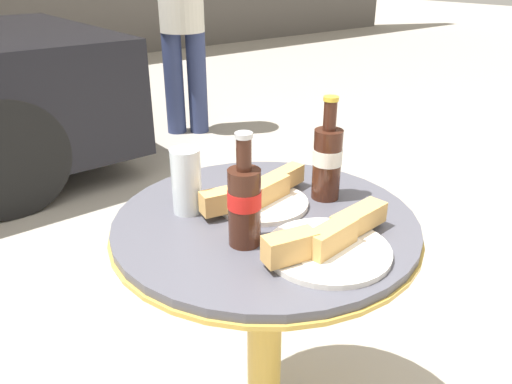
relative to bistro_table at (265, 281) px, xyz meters
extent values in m
cylinder|color=gold|center=(0.00, 0.00, -0.19)|extent=(0.09, 0.09, 0.70)
cylinder|color=gold|center=(0.00, 0.00, 0.15)|extent=(0.69, 0.69, 0.01)
cylinder|color=#4C4C56|center=(0.00, 0.00, 0.16)|extent=(0.68, 0.68, 0.02)
cylinder|color=#3D1E14|center=(-0.10, -0.06, 0.25)|extent=(0.07, 0.07, 0.16)
cylinder|color=red|center=(-0.10, -0.06, 0.27)|extent=(0.07, 0.07, 0.04)
cylinder|color=#3D1E14|center=(-0.10, -0.06, 0.37)|extent=(0.03, 0.03, 0.06)
cylinder|color=silver|center=(-0.10, -0.06, 0.40)|extent=(0.03, 0.03, 0.01)
cylinder|color=#3D1E14|center=(0.18, -0.01, 0.26)|extent=(0.07, 0.07, 0.17)
cylinder|color=silver|center=(0.18, -0.01, 0.28)|extent=(0.07, 0.07, 0.04)
cylinder|color=#3D1E14|center=(0.18, -0.01, 0.38)|extent=(0.03, 0.03, 0.07)
cylinder|color=gold|center=(0.18, -0.01, 0.42)|extent=(0.03, 0.03, 0.01)
cylinder|color=#C68923|center=(-0.12, 0.13, 0.23)|extent=(0.06, 0.06, 0.12)
cylinder|color=silver|center=(-0.12, 0.13, 0.25)|extent=(0.07, 0.07, 0.15)
cylinder|color=silver|center=(0.00, -0.19, 0.18)|extent=(0.25, 0.25, 0.01)
cube|color=white|center=(0.00, -0.19, 0.19)|extent=(0.18, 0.18, 0.00)
cube|color=tan|center=(-0.09, -0.18, 0.21)|extent=(0.11, 0.06, 0.05)
cube|color=tan|center=(0.00, -0.20, 0.21)|extent=(0.12, 0.06, 0.05)
cube|color=tan|center=(0.10, -0.18, 0.21)|extent=(0.14, 0.06, 0.04)
cylinder|color=silver|center=(0.03, 0.05, 0.18)|extent=(0.21, 0.21, 0.01)
cube|color=white|center=(0.03, 0.05, 0.19)|extent=(0.18, 0.18, 0.00)
cube|color=tan|center=(-0.06, 0.06, 0.21)|extent=(0.13, 0.07, 0.05)
cube|color=tan|center=(0.03, 0.04, 0.21)|extent=(0.15, 0.07, 0.05)
cube|color=tan|center=(0.11, 0.07, 0.21)|extent=(0.14, 0.07, 0.05)
cylinder|color=black|center=(-0.15, 1.98, -0.24)|extent=(0.65, 0.22, 0.65)
cylinder|color=navy|center=(1.26, 2.64, -0.18)|extent=(0.15, 0.15, 0.77)
cylinder|color=navy|center=(1.41, 2.54, -0.18)|extent=(0.15, 0.15, 0.77)
camera|label=1|loc=(-0.63, -0.76, 0.70)|focal=35.00mm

